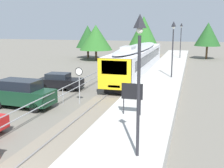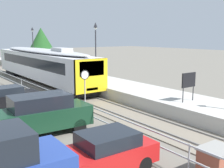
{
  "view_description": "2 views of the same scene",
  "coord_description": "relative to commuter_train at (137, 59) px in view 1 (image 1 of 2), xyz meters",
  "views": [
    {
      "loc": [
        5.99,
        -6.85,
        5.84
      ],
      "look_at": [
        0.4,
        12.67,
        1.6
      ],
      "focal_mm": 44.94,
      "sensor_mm": 36.0,
      "label": 1
    },
    {
      "loc": [
        -10.73,
        -2.69,
        4.93
      ],
      "look_at": [
        0.4,
        12.67,
        1.6
      ],
      "focal_mm": 44.11,
      "sensor_mm": 36.0,
      "label": 2
    }
  ],
  "objects": [
    {
      "name": "tree_distant_left",
      "position": [
        -2.89,
        20.76,
        2.77
      ],
      "size": [
        5.35,
        5.35,
        7.57
      ],
      "color": "brown",
      "rests_on": "ground"
    },
    {
      "name": "parked_hatchback_black",
      "position": [
        -5.66,
        -8.28,
        -1.36
      ],
      "size": [
        4.09,
        1.98,
        1.53
      ],
      "color": "black",
      "rests_on": "ground"
    },
    {
      "name": "platform_notice_board",
      "position": [
        2.89,
        -16.58,
        0.04
      ],
      "size": [
        1.2,
        0.08,
        1.8
      ],
      "color": "#232328",
      "rests_on": "station_platform"
    },
    {
      "name": "station_platform",
      "position": [
        3.25,
        -2.63,
        -1.7
      ],
      "size": [
        3.9,
        60.0,
        0.9
      ],
      "primitive_type": "cube",
      "color": "#B7B5AD",
      "rests_on": "ground"
    },
    {
      "name": "speed_limit_sign",
      "position": [
        -2.04,
        -12.4,
        -0.02
      ],
      "size": [
        0.61,
        0.1,
        2.81
      ],
      "color": "#9EA0A5",
      "rests_on": "ground"
    },
    {
      "name": "tree_distant_centre",
      "position": [
        -9.83,
        13.82,
        1.73
      ],
      "size": [
        5.58,
        5.58,
        5.98
      ],
      "color": "brown",
      "rests_on": "ground"
    },
    {
      "name": "tree_behind_carpark",
      "position": [
        8.44,
        21.06,
        2.21
      ],
      "size": [
        4.52,
        4.52,
        6.4
      ],
      "color": "brown",
      "rests_on": "ground"
    },
    {
      "name": "tree_behind_station_far",
      "position": [
        -12.41,
        16.76,
        1.74
      ],
      "size": [
        4.29,
        4.29,
        5.89
      ],
      "color": "brown",
      "rests_on": "ground"
    },
    {
      "name": "track_rails",
      "position": [
        0.0,
        -2.63,
        -2.11
      ],
      "size": [
        3.2,
        60.0,
        0.14
      ],
      "color": "slate",
      "rests_on": "ground"
    },
    {
      "name": "platform_lamp_far_end",
      "position": [
        4.16,
        13.55,
        2.47
      ],
      "size": [
        0.34,
        0.34,
        5.35
      ],
      "color": "#232328",
      "rests_on": "station_platform"
    },
    {
      "name": "parked_suv_dark_green",
      "position": [
        -5.65,
        -14.42,
        -1.09
      ],
      "size": [
        4.68,
        2.11,
        2.04
      ],
      "color": "#143823",
      "rests_on": "ground"
    },
    {
      "name": "platform_lamp_mid_platform",
      "position": [
        4.16,
        -3.99,
        2.47
      ],
      "size": [
        0.34,
        0.34,
        5.35
      ],
      "color": "#232328",
      "rests_on": "station_platform"
    },
    {
      "name": "commuter_train",
      "position": [
        0.0,
        0.0,
        0.0
      ],
      "size": [
        2.82,
        20.16,
        3.74
      ],
      "color": "silver",
      "rests_on": "track_rails"
    },
    {
      "name": "platform_lamp_near_end",
      "position": [
        4.16,
        -21.53,
        2.47
      ],
      "size": [
        0.34,
        0.34,
        5.35
      ],
      "color": "#232328",
      "rests_on": "station_platform"
    },
    {
      "name": "ground_plane",
      "position": [
        -3.0,
        -2.63,
        -2.15
      ],
      "size": [
        160.0,
        160.0,
        0.0
      ],
      "primitive_type": "plane",
      "color": "#6B665B"
    },
    {
      "name": "carpark_fence",
      "position": [
        -3.3,
        -12.63,
        -1.24
      ],
      "size": [
        0.06,
        36.06,
        1.25
      ],
      "color": "#9EA0A5",
      "rests_on": "ground"
    }
  ]
}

